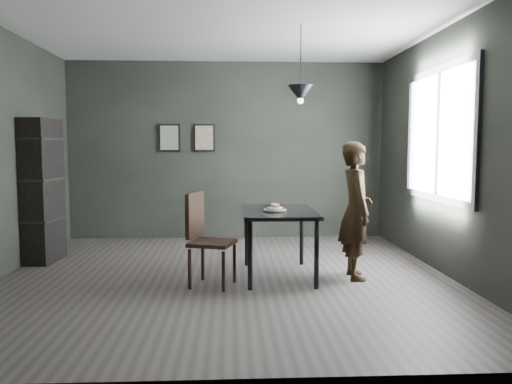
{
  "coord_description": "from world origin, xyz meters",
  "views": [
    {
      "loc": [
        0.07,
        -5.51,
        1.45
      ],
      "look_at": [
        0.35,
        0.05,
        0.95
      ],
      "focal_mm": 35.0,
      "sensor_mm": 36.0,
      "label": 1
    }
  ],
  "objects_px": {
    "white_plate": "(275,211)",
    "pendant_lamp": "(300,93)",
    "wood_chair": "(204,233)",
    "cafe_table": "(279,217)",
    "shelf_unit": "(42,191)",
    "woman": "(356,210)"
  },
  "relations": [
    {
      "from": "white_plate",
      "to": "pendant_lamp",
      "type": "relative_size",
      "value": 0.27
    },
    {
      "from": "wood_chair",
      "to": "cafe_table",
      "type": "bearing_deg",
      "value": 40.78
    },
    {
      "from": "white_plate",
      "to": "shelf_unit",
      "type": "height_order",
      "value": "shelf_unit"
    },
    {
      "from": "cafe_table",
      "to": "wood_chair",
      "type": "xyz_separation_m",
      "value": [
        -0.81,
        -0.34,
        -0.11
      ]
    },
    {
      "from": "woman",
      "to": "wood_chair",
      "type": "distance_m",
      "value": 1.68
    },
    {
      "from": "white_plate",
      "to": "woman",
      "type": "height_order",
      "value": "woman"
    },
    {
      "from": "wood_chair",
      "to": "pendant_lamp",
      "type": "bearing_deg",
      "value": 40.58
    },
    {
      "from": "cafe_table",
      "to": "wood_chair",
      "type": "height_order",
      "value": "wood_chair"
    },
    {
      "from": "white_plate",
      "to": "woman",
      "type": "xyz_separation_m",
      "value": [
        0.89,
        -0.01,
        0.0
      ]
    },
    {
      "from": "wood_chair",
      "to": "shelf_unit",
      "type": "relative_size",
      "value": 0.54
    },
    {
      "from": "wood_chair",
      "to": "woman",
      "type": "bearing_deg",
      "value": 25.54
    },
    {
      "from": "woman",
      "to": "shelf_unit",
      "type": "relative_size",
      "value": 0.84
    },
    {
      "from": "woman",
      "to": "white_plate",
      "type": "bearing_deg",
      "value": 89.82
    },
    {
      "from": "white_plate",
      "to": "pendant_lamp",
      "type": "distance_m",
      "value": 1.35
    },
    {
      "from": "cafe_table",
      "to": "pendant_lamp",
      "type": "relative_size",
      "value": 1.39
    },
    {
      "from": "cafe_table",
      "to": "woman",
      "type": "relative_size",
      "value": 0.79
    },
    {
      "from": "wood_chair",
      "to": "pendant_lamp",
      "type": "height_order",
      "value": "pendant_lamp"
    },
    {
      "from": "white_plate",
      "to": "cafe_table",
      "type": "bearing_deg",
      "value": 65.95
    },
    {
      "from": "white_plate",
      "to": "pendant_lamp",
      "type": "xyz_separation_m",
      "value": [
        0.3,
        0.21,
        1.29
      ]
    },
    {
      "from": "cafe_table",
      "to": "wood_chair",
      "type": "bearing_deg",
      "value": -157.36
    },
    {
      "from": "woman",
      "to": "wood_chair",
      "type": "relative_size",
      "value": 1.54
    },
    {
      "from": "cafe_table",
      "to": "woman",
      "type": "bearing_deg",
      "value": -8.3
    }
  ]
}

